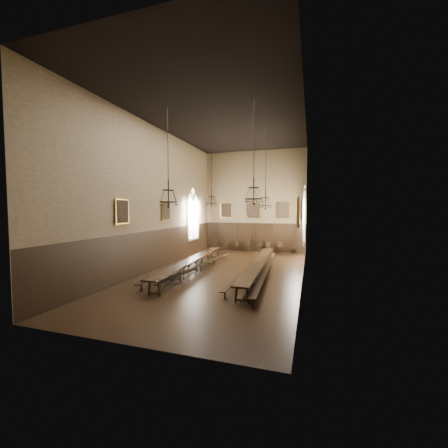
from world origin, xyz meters
The scene contains 34 objects.
floor centered at (0.00, 0.00, -0.01)m, with size 9.00×18.00×0.02m, color black.
ceiling centered at (0.00, 0.00, 9.01)m, with size 9.00×18.00×0.02m, color black.
wall_back centered at (0.00, 9.01, 4.50)m, with size 9.00×0.02×9.00m, color olive.
wall_front centered at (0.00, -9.01, 4.50)m, with size 9.00×0.02×9.00m, color olive.
wall_left centered at (-4.51, 0.00, 4.50)m, with size 0.02×18.00×9.00m, color olive.
wall_right centered at (4.51, 0.00, 4.50)m, with size 0.02×18.00×9.00m, color olive.
wainscot_panelling centered at (0.00, 0.00, 1.25)m, with size 9.00×18.00×2.50m, color black, non-canonical shape.
table_left centered at (-1.91, -0.24, 0.41)m, with size 1.35×10.55×0.82m.
table_right centered at (2.07, 0.04, 0.41)m, with size 1.16×10.52×0.82m.
bench_left_outer centered at (-2.54, -0.16, 0.28)m, with size 0.32×9.64×0.43m.
bench_left_inner centered at (-1.50, 0.03, 0.27)m, with size 0.74×9.45×0.43m.
bench_right_inner centered at (1.54, -0.21, 0.26)m, with size 0.47×9.15×0.41m.
bench_right_outer centered at (2.51, -0.18, 0.30)m, with size 0.92×10.53×0.47m.
chair_0 centered at (-3.56, 8.54, 0.30)m, with size 0.54×0.54×0.98m.
chair_1 centered at (-2.51, 8.49, 0.31)m, with size 0.51×0.51×1.04m.
chair_2 centered at (-1.51, 8.59, 0.28)m, with size 0.50×0.50×0.91m.
chair_3 centered at (-0.49, 8.51, 0.31)m, with size 0.48×0.48×1.04m.
chair_4 centered at (0.58, 8.58, 0.31)m, with size 0.56×0.56×1.03m.
chair_5 centered at (1.41, 8.49, 0.28)m, with size 0.52×0.52×0.92m.
chair_6 centered at (2.42, 8.56, 0.30)m, with size 0.55×0.56×0.98m.
chair_7 centered at (3.54, 8.52, 0.27)m, with size 0.41×0.41×0.89m.
chandelier_back_left centered at (-1.71, 2.53, 4.59)m, with size 0.75×0.75×4.92m.
chandelier_back_right centered at (2.12, 2.05, 4.43)m, with size 0.77×0.77×5.09m.
chandelier_front_left centered at (-2.17, -2.64, 4.49)m, with size 0.95×0.95×4.98m.
chandelier_front_right centered at (2.25, -2.35, 4.64)m, with size 0.83×0.83×4.83m.
portrait_back_0 centered at (-2.60, 8.88, 3.70)m, with size 1.10×0.12×1.40m.
portrait_back_1 centered at (0.00, 8.88, 3.70)m, with size 1.10×0.12×1.40m.
portrait_back_2 centered at (2.60, 8.88, 3.70)m, with size 1.10×0.12×1.40m.
portrait_left_0 centered at (-4.38, 1.00, 3.70)m, with size 0.12×1.00×1.30m.
portrait_left_1 centered at (-4.38, -3.50, 3.70)m, with size 0.12×1.00×1.30m.
portrait_right_0 centered at (4.38, 1.00, 3.70)m, with size 0.12×1.00×1.30m.
portrait_right_1 centered at (4.38, -3.50, 3.70)m, with size 0.12×1.00×1.30m.
window_right centered at (4.43, 5.50, 3.40)m, with size 0.20×2.20×4.60m, color white, non-canonical shape.
window_left centered at (-4.43, 5.50, 3.40)m, with size 0.20×2.20×4.60m, color white, non-canonical shape.
Camera 1 is at (4.88, -15.36, 3.86)m, focal length 22.00 mm.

